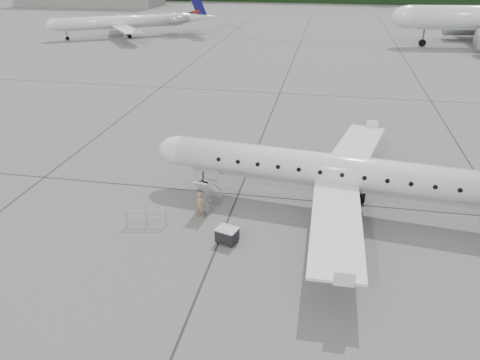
# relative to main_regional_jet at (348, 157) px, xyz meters

# --- Properties ---
(ground) EXTENTS (320.00, 320.00, 0.00)m
(ground) POSITION_rel_main_regional_jet_xyz_m (0.21, -3.21, -3.42)
(ground) COLOR slate
(ground) RESTS_ON ground
(main_regional_jet) EXTENTS (28.81, 22.28, 6.85)m
(main_regional_jet) POSITION_rel_main_regional_jet_xyz_m (0.00, 0.00, 0.00)
(main_regional_jet) COLOR silver
(main_regional_jet) RESTS_ON ground
(airstair) EXTENTS (1.12, 2.43, 2.15)m
(airstair) POSITION_rel_main_regional_jet_xyz_m (-8.02, -1.22, -2.35)
(airstair) COLOR silver
(airstair) RESTS_ON ground
(passenger) EXTENTS (0.70, 0.63, 1.61)m
(passenger) POSITION_rel_main_regional_jet_xyz_m (-8.18, -2.54, -2.62)
(passenger) COLOR #977C52
(passenger) RESTS_ON ground
(safety_railing) EXTENTS (2.17, 0.55, 1.00)m
(safety_railing) POSITION_rel_main_regional_jet_xyz_m (-10.88, -4.07, -2.92)
(safety_railing) COLOR #999CA1
(safety_railing) RESTS_ON ground
(baggage_cart) EXTENTS (1.25, 1.12, 0.91)m
(baggage_cart) POSITION_rel_main_regional_jet_xyz_m (-6.07, -4.85, -2.97)
(baggage_cart) COLOR black
(baggage_cart) RESTS_ON ground
(bg_regional_left) EXTENTS (34.90, 32.03, 7.47)m
(bg_regional_left) POSITION_rel_main_regional_jet_xyz_m (-38.47, 56.59, 0.31)
(bg_regional_left) COLOR silver
(bg_regional_left) RESTS_ON ground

